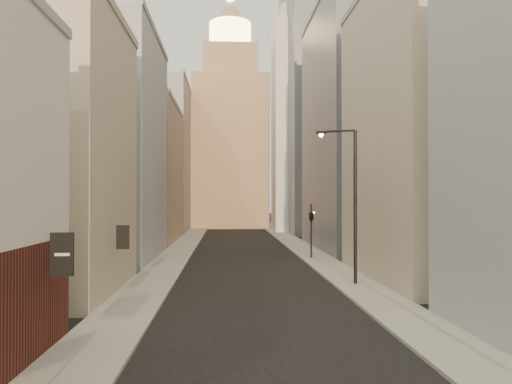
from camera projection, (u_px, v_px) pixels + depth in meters
name	position (u px, v px, depth m)	size (l,w,h in m)	color
sidewalk_left	(185.00, 245.00, 57.95)	(3.00, 140.00, 0.15)	gray
sidewalk_right	(296.00, 244.00, 58.72)	(3.00, 140.00, 0.15)	gray
left_bldg_beige	(48.00, 155.00, 28.77)	(8.00, 12.00, 16.00)	#C0B198
left_bldg_grey	(112.00, 148.00, 44.76)	(8.00, 16.00, 20.00)	#A4A5AA
left_bldg_tan	(144.00, 174.00, 62.71)	(8.00, 18.00, 17.00)	#A47D5D
left_bldg_wingrid	(164.00, 159.00, 82.71)	(8.00, 20.00, 24.00)	gray
right_bldg_beige	(426.00, 133.00, 34.21)	(8.00, 16.00, 20.00)	#C0B198
right_bldg_wingrid	(352.00, 129.00, 54.20)	(8.00, 20.00, 26.00)	gray
highrise	(345.00, 77.00, 82.65)	(21.00, 23.00, 51.20)	gray
clock_tower	(230.00, 135.00, 95.41)	(14.00, 14.00, 44.90)	#A47D5D
white_tower	(298.00, 119.00, 82.10)	(8.00, 8.00, 41.50)	silver
streetlamp_mid	(351.00, 196.00, 31.41)	(2.45, 1.13, 9.85)	black
traffic_light_right	(311.00, 216.00, 44.73)	(0.79, 0.79, 5.00)	black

